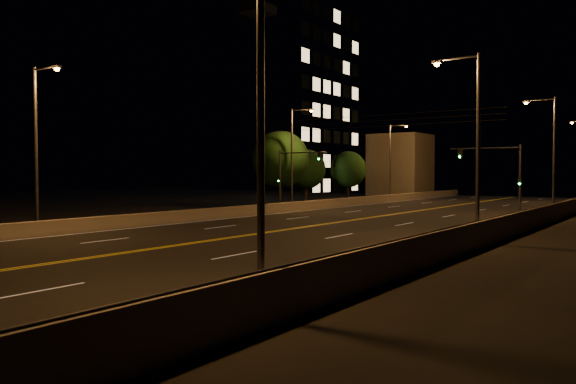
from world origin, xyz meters
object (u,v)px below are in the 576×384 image
Objects in this scene: traffic_signal_right at (505,173)px; tree_0 at (280,159)px; traffic_signal_left at (289,173)px; streetlight_4 at (38,139)px; streetlight_6 at (392,157)px; tree_2 at (348,169)px; streetlight_2 at (551,148)px; streetlight_1 at (473,135)px; streetlight_0 at (252,95)px; streetlight_5 at (294,152)px; building_tower at (257,107)px; tree_1 at (306,169)px.

tree_0 reaches higher than traffic_signal_right.
traffic_signal_right is 1.00× the size of traffic_signal_left.
streetlight_4 is 47.43m from streetlight_6.
streetlight_2 is at bearing -28.59° from tree_2.
tree_2 is (-6.39, 22.23, 0.44)m from traffic_signal_left.
streetlight_1 is at bearing -52.47° from tree_2.
streetlight_0 is at bearing -90.00° from streetlight_1.
streetlight_0 is 42.55m from tree_0.
streetlight_5 is at bearing -90.00° from streetlight_6.
streetlight_6 is at bearing 92.83° from traffic_signal_left.
building_tower reaches higher than traffic_signal_left.
streetlight_0 is 1.73× the size of traffic_signal_left.
streetlight_2 is 1.73× the size of traffic_signal_left.
streetlight_5 reaches higher than tree_2.
streetlight_1 is at bearing 90.00° from streetlight_0.
streetlight_4 reaches higher than tree_2.
traffic_signal_left is (-20.27, 30.31, -1.97)m from streetlight_0.
streetlight_2 is 24.74m from tree_0.
streetlight_1 and streetlight_2 have the same top height.
streetlight_2 is at bearing 7.51° from tree_0.
streetlight_1 is 1.73× the size of traffic_signal_left.
streetlight_1 is 1.00× the size of streetlight_5.
streetlight_4 is at bearing -80.99° from tree_1.
traffic_signal_right is at bearing 93.01° from streetlight_0.
streetlight_4 is 1.73× the size of traffic_signal_left.
streetlight_5 is (-21.47, -5.20, 0.00)m from streetlight_2.
streetlight_0 and streetlight_1 have the same top height.
streetlight_2 is at bearing 20.78° from traffic_signal_left.
streetlight_5 is 21.66m from streetlight_6.
streetlight_0 is at bearing -56.79° from streetlight_5.
tree_1 is 9.06m from tree_2.
streetlight_6 is (-21.47, 36.64, 0.00)m from streetlight_1.
streetlight_0 is at bearing -68.49° from streetlight_6.
streetlight_2 is at bearing -11.40° from tree_1.
traffic_signal_right is 33.51m from tree_2.
streetlight_0 reaches higher than tree_0.
traffic_signal_left is 0.88× the size of tree_1.
building_tower is 22.40m from tree_0.
streetlight_2 is 41.69m from building_tower.
tree_2 is at bearing 96.88° from tree_0.
tree_0 is (14.87, -14.86, -7.74)m from building_tower.
streetlight_4 is 23.40m from traffic_signal_left.
streetlight_0 is at bearing -86.99° from traffic_signal_right.
streetlight_5 is at bearing -166.37° from streetlight_2.
building_tower reaches higher than tree_2.
streetlight_1 is 1.73× the size of traffic_signal_right.
streetlight_6 is 12.49m from tree_1.
streetlight_4 is 1.00× the size of streetlight_5.
streetlight_1 is 42.46m from streetlight_6.
tree_1 is (-27.25, 43.50, -1.56)m from streetlight_0.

